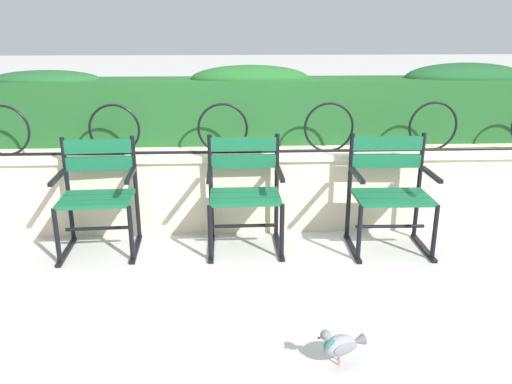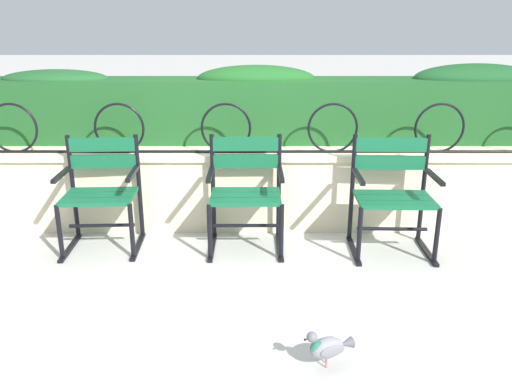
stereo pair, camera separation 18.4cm
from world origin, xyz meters
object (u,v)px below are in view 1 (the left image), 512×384
object	(u,v)px
park_chair_left	(98,193)
pigeon_near_chairs	(340,344)
park_chair_right	(390,190)
park_chair_centre	(245,190)

from	to	relation	value
park_chair_left	pigeon_near_chairs	bearing A→B (deg)	-44.31
park_chair_right	pigeon_near_chairs	world-z (taller)	park_chair_right
park_chair_centre	pigeon_near_chairs	distance (m)	1.66
park_chair_centre	pigeon_near_chairs	xyz separation A→B (m)	(0.45, -1.55, -0.36)
park_chair_left	park_chair_right	distance (m)	2.28
park_chair_centre	park_chair_right	bearing A→B (deg)	-3.50
pigeon_near_chairs	park_chair_centre	bearing A→B (deg)	106.25
park_chair_left	park_chair_right	world-z (taller)	park_chair_right
park_chair_centre	park_chair_right	distance (m)	1.14
park_chair_right	pigeon_near_chairs	bearing A→B (deg)	-114.84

